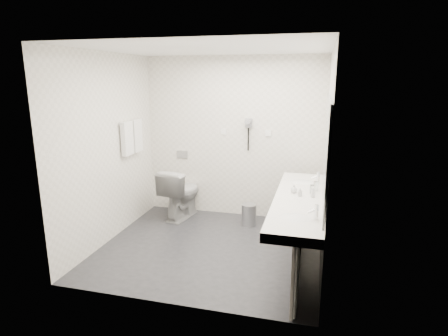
# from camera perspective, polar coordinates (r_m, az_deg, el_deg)

# --- Properties ---
(floor) EXTENTS (2.80, 2.80, 0.00)m
(floor) POSITION_cam_1_polar(r_m,az_deg,el_deg) (5.01, -2.14, -12.05)
(floor) COLOR #29292E
(floor) RESTS_ON ground
(ceiling) EXTENTS (2.80, 2.80, 0.00)m
(ceiling) POSITION_cam_1_polar(r_m,az_deg,el_deg) (4.52, -2.43, 17.81)
(ceiling) COLOR white
(ceiling) RESTS_ON wall_back
(wall_back) EXTENTS (2.80, 0.00, 2.80)m
(wall_back) POSITION_cam_1_polar(r_m,az_deg,el_deg) (5.84, 1.41, 4.60)
(wall_back) COLOR white
(wall_back) RESTS_ON floor
(wall_front) EXTENTS (2.80, 0.00, 2.80)m
(wall_front) POSITION_cam_1_polar(r_m,az_deg,el_deg) (3.42, -8.56, -2.19)
(wall_front) COLOR white
(wall_front) RESTS_ON floor
(wall_left) EXTENTS (0.00, 2.60, 2.60)m
(wall_left) POSITION_cam_1_polar(r_m,az_deg,el_deg) (5.18, -17.30, 2.79)
(wall_left) COLOR white
(wall_left) RESTS_ON floor
(wall_right) EXTENTS (0.00, 2.60, 2.60)m
(wall_right) POSITION_cam_1_polar(r_m,az_deg,el_deg) (4.42, 15.40, 1.11)
(wall_right) COLOR white
(wall_right) RESTS_ON floor
(vanity_counter) EXTENTS (0.55, 2.20, 0.10)m
(vanity_counter) POSITION_cam_1_polar(r_m,az_deg,el_deg) (4.35, 11.41, -5.04)
(vanity_counter) COLOR white
(vanity_counter) RESTS_ON floor
(vanity_panel) EXTENTS (0.03, 2.15, 0.75)m
(vanity_panel) POSITION_cam_1_polar(r_m,az_deg,el_deg) (4.50, 11.47, -10.19)
(vanity_panel) COLOR gray
(vanity_panel) RESTS_ON floor
(vanity_post_near) EXTENTS (0.06, 0.06, 0.75)m
(vanity_post_near) POSITION_cam_1_polar(r_m,az_deg,el_deg) (3.57, 10.96, -16.89)
(vanity_post_near) COLOR silver
(vanity_post_near) RESTS_ON floor
(vanity_post_far) EXTENTS (0.06, 0.06, 0.75)m
(vanity_post_far) POSITION_cam_1_polar(r_m,az_deg,el_deg) (5.47, 12.43, -5.86)
(vanity_post_far) COLOR silver
(vanity_post_far) RESTS_ON floor
(mirror) EXTENTS (0.02, 2.20, 1.05)m
(mirror) POSITION_cam_1_polar(r_m,az_deg,el_deg) (4.18, 15.39, 3.21)
(mirror) COLOR #B2BCC6
(mirror) RESTS_ON wall_right
(basin_near) EXTENTS (0.40, 0.31, 0.05)m
(basin_near) POSITION_cam_1_polar(r_m,az_deg,el_deg) (3.72, 10.83, -7.67)
(basin_near) COLOR white
(basin_near) RESTS_ON vanity_counter
(basin_far) EXTENTS (0.40, 0.31, 0.05)m
(basin_far) POSITION_cam_1_polar(r_m,az_deg,el_deg) (4.96, 11.87, -2.29)
(basin_far) COLOR white
(basin_far) RESTS_ON vanity_counter
(faucet_near) EXTENTS (0.04, 0.04, 0.15)m
(faucet_near) POSITION_cam_1_polar(r_m,az_deg,el_deg) (3.69, 13.94, -6.56)
(faucet_near) COLOR silver
(faucet_near) RESTS_ON vanity_counter
(faucet_far) EXTENTS (0.04, 0.04, 0.15)m
(faucet_far) POSITION_cam_1_polar(r_m,az_deg,el_deg) (4.93, 14.19, -1.42)
(faucet_far) COLOR silver
(faucet_far) RESTS_ON vanity_counter
(soap_bottle_a) EXTENTS (0.06, 0.06, 0.10)m
(soap_bottle_a) POSITION_cam_1_polar(r_m,az_deg,el_deg) (4.36, 11.55, -3.60)
(soap_bottle_a) COLOR white
(soap_bottle_a) RESTS_ON vanity_counter
(soap_bottle_b) EXTENTS (0.10, 0.10, 0.10)m
(soap_bottle_b) POSITION_cam_1_polar(r_m,az_deg,el_deg) (4.47, 10.64, -3.14)
(soap_bottle_b) COLOR white
(soap_bottle_b) RESTS_ON vanity_counter
(soap_bottle_c) EXTENTS (0.06, 0.06, 0.12)m
(soap_bottle_c) POSITION_cam_1_polar(r_m,az_deg,el_deg) (4.34, 13.44, -3.65)
(soap_bottle_c) COLOR white
(soap_bottle_c) RESTS_ON vanity_counter
(glass_left) EXTENTS (0.07, 0.07, 0.10)m
(glass_left) POSITION_cam_1_polar(r_m,az_deg,el_deg) (4.50, 13.32, -3.17)
(glass_left) COLOR silver
(glass_left) RESTS_ON vanity_counter
(glass_right) EXTENTS (0.07, 0.07, 0.11)m
(glass_right) POSITION_cam_1_polar(r_m,az_deg,el_deg) (4.61, 13.89, -2.72)
(glass_right) COLOR silver
(glass_right) RESTS_ON vanity_counter
(toilet) EXTENTS (0.57, 0.85, 0.80)m
(toilet) POSITION_cam_1_polar(r_m,az_deg,el_deg) (5.93, -6.60, -3.81)
(toilet) COLOR white
(toilet) RESTS_ON floor
(flush_plate) EXTENTS (0.18, 0.02, 0.12)m
(flush_plate) POSITION_cam_1_polar(r_m,az_deg,el_deg) (6.13, -6.41, 2.09)
(flush_plate) COLOR #B2B5BA
(flush_plate) RESTS_ON wall_back
(pedal_bin) EXTENTS (0.24, 0.24, 0.31)m
(pedal_bin) POSITION_cam_1_polar(r_m,az_deg,el_deg) (5.66, 3.83, -7.21)
(pedal_bin) COLOR #B2B5BA
(pedal_bin) RESTS_ON floor
(bin_lid) EXTENTS (0.22, 0.22, 0.02)m
(bin_lid) POSITION_cam_1_polar(r_m,az_deg,el_deg) (5.61, 3.86, -5.64)
(bin_lid) COLOR #B2B5BA
(bin_lid) RESTS_ON pedal_bin
(towel_rail) EXTENTS (0.02, 0.62, 0.02)m
(towel_rail) POSITION_cam_1_polar(r_m,az_deg,el_deg) (5.58, -14.13, 6.87)
(towel_rail) COLOR silver
(towel_rail) RESTS_ON wall_left
(towel_near) EXTENTS (0.07, 0.24, 0.48)m
(towel_near) POSITION_cam_1_polar(r_m,az_deg,el_deg) (5.48, -14.59, 4.40)
(towel_near) COLOR white
(towel_near) RESTS_ON towel_rail
(towel_far) EXTENTS (0.07, 0.24, 0.48)m
(towel_far) POSITION_cam_1_polar(r_m,az_deg,el_deg) (5.73, -13.25, 4.86)
(towel_far) COLOR white
(towel_far) RESTS_ON towel_rail
(dryer_cradle) EXTENTS (0.10, 0.04, 0.14)m
(dryer_cradle) POSITION_cam_1_polar(r_m,az_deg,el_deg) (5.73, 3.81, 6.91)
(dryer_cradle) COLOR gray
(dryer_cradle) RESTS_ON wall_back
(dryer_barrel) EXTENTS (0.08, 0.14, 0.08)m
(dryer_barrel) POSITION_cam_1_polar(r_m,az_deg,el_deg) (5.65, 3.68, 7.13)
(dryer_barrel) COLOR gray
(dryer_barrel) RESTS_ON dryer_cradle
(dryer_cord) EXTENTS (0.02, 0.02, 0.35)m
(dryer_cord) POSITION_cam_1_polar(r_m,az_deg,el_deg) (5.75, 3.74, 4.42)
(dryer_cord) COLOR black
(dryer_cord) RESTS_ON dryer_cradle
(switch_plate_a) EXTENTS (0.09, 0.02, 0.09)m
(switch_plate_a) POSITION_cam_1_polar(r_m,az_deg,el_deg) (5.85, -0.05, 5.60)
(switch_plate_a) COLOR white
(switch_plate_a) RESTS_ON wall_back
(switch_plate_b) EXTENTS (0.09, 0.02, 0.09)m
(switch_plate_b) POSITION_cam_1_polar(r_m,az_deg,el_deg) (5.72, 6.78, 5.32)
(switch_plate_b) COLOR white
(switch_plate_b) RESTS_ON wall_back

